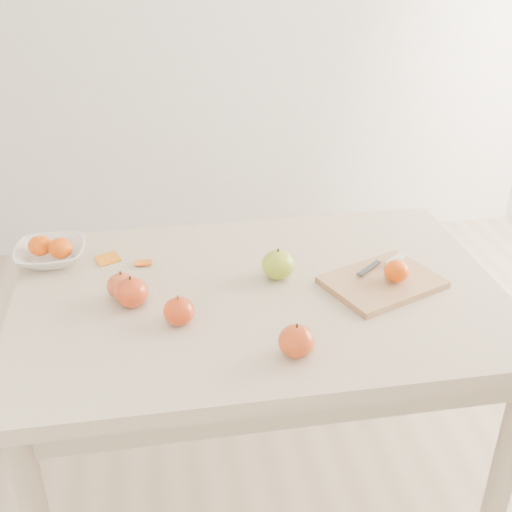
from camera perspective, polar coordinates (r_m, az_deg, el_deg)
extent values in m
plane|color=#C6B293|center=(2.08, 0.24, -20.88)|extent=(3.50, 3.50, 0.00)
cube|color=beige|center=(1.60, 0.30, -3.68)|extent=(1.20, 0.80, 0.04)
cylinder|color=#BCAA8E|center=(2.10, -16.25, -8.60)|extent=(0.06, 0.06, 0.71)
cylinder|color=#BCAA8E|center=(2.22, 12.70, -5.89)|extent=(0.06, 0.06, 0.71)
cylinder|color=#BCAA8E|center=(1.76, 20.93, -18.19)|extent=(0.06, 0.06, 0.71)
cube|color=tan|center=(1.64, 11.16, -2.30)|extent=(0.33, 0.29, 0.02)
ellipsoid|color=#CD5007|center=(1.62, 12.39, -1.28)|extent=(0.06, 0.06, 0.05)
imported|color=white|center=(1.79, -17.79, 0.18)|extent=(0.18, 0.18, 0.05)
ellipsoid|color=#E85008|center=(1.79, -18.65, 0.89)|extent=(0.06, 0.06, 0.05)
ellipsoid|color=#CD4207|center=(1.76, -16.99, 0.68)|extent=(0.06, 0.06, 0.06)
cube|color=#C96C0E|center=(1.76, -13.03, -0.38)|extent=(0.07, 0.07, 0.01)
cube|color=orange|center=(1.73, -9.98, -0.67)|extent=(0.05, 0.04, 0.01)
cube|color=silver|center=(1.71, 12.27, -0.38)|extent=(0.07, 0.06, 0.01)
cube|color=#34363B|center=(1.66, 10.01, -1.05)|extent=(0.08, 0.07, 0.00)
ellipsoid|color=#669D1D|center=(1.63, 1.96, -0.77)|extent=(0.08, 0.08, 0.08)
ellipsoid|color=#A11B11|center=(1.36, 3.62, -7.55)|extent=(0.08, 0.08, 0.07)
ellipsoid|color=#9B1E0E|center=(1.54, -11.00, -3.19)|extent=(0.08, 0.08, 0.07)
ellipsoid|color=#A11D12|center=(1.46, -6.87, -4.88)|extent=(0.07, 0.07, 0.06)
ellipsoid|color=maroon|center=(1.58, -11.84, -2.62)|extent=(0.07, 0.07, 0.06)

